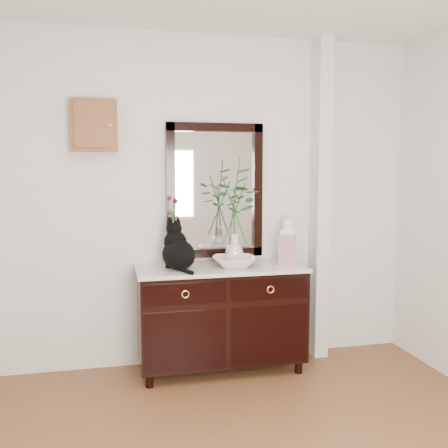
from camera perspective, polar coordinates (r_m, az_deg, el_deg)
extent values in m
cube|color=silver|center=(4.11, -2.45, 2.56)|extent=(3.60, 0.04, 2.70)
cube|color=silver|center=(4.33, 10.89, 2.64)|extent=(0.12, 0.20, 2.70)
cube|color=black|center=(4.05, -0.32, -10.33)|extent=(1.30, 0.50, 0.82)
cube|color=white|center=(3.96, -0.32, -5.11)|extent=(1.33, 0.52, 0.03)
cube|color=black|center=(4.11, -1.04, 3.82)|extent=(0.80, 0.06, 1.10)
cube|color=white|center=(4.13, -1.08, 3.83)|extent=(0.66, 0.01, 0.96)
cube|color=brown|center=(4.01, -14.63, 10.85)|extent=(0.35, 0.10, 0.40)
imported|color=white|center=(3.94, 1.18, -4.33)|extent=(0.37, 0.37, 0.08)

